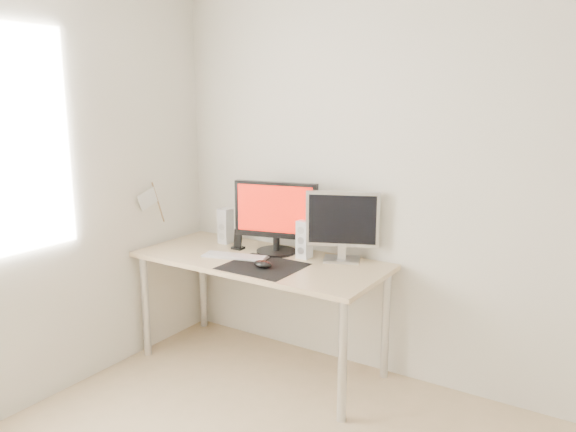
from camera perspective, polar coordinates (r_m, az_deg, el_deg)
The scene contains 11 objects.
wall_back at distance 3.34m, azimuth 14.00°, elevation 3.48°, with size 3.50×3.50×0.00m, color white.
mousepad at distance 3.37m, azimuth -2.56°, elevation -5.12°, with size 0.45×0.40×0.00m, color black.
mouse at distance 3.33m, azimuth -2.58°, elevation -4.92°, with size 0.12×0.07×0.04m, color black.
desk at distance 3.57m, azimuth -2.86°, elevation -5.50°, with size 1.60×0.70×0.73m.
main_monitor at distance 3.59m, azimuth -1.25°, elevation 0.13°, with size 0.54×0.31×0.47m.
second_monitor at distance 3.44m, azimuth 5.55°, elevation -0.69°, with size 0.43×0.23×0.43m.
speaker_left at distance 3.89m, azimuth -6.36°, elevation -1.01°, with size 0.08×0.09×0.24m.
speaker_right at distance 3.52m, azimuth 1.67°, elevation -2.37°, with size 0.08×0.09×0.24m.
keyboard at distance 3.57m, azimuth -5.40°, elevation -4.10°, with size 0.44×0.22×0.02m.
phone_dock at distance 3.75m, azimuth -5.10°, elevation -2.76°, with size 0.07×0.06×0.13m.
pennant at distance 3.87m, azimuth -13.73°, elevation 1.62°, with size 0.01×0.23×0.29m.
Camera 1 is at (1.05, -1.38, 1.73)m, focal length 35.00 mm.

